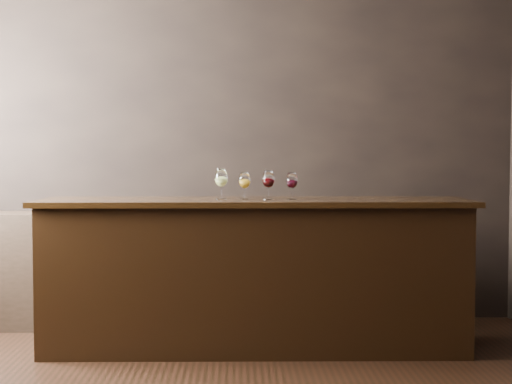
{
  "coord_description": "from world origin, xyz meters",
  "views": [
    {
      "loc": [
        0.24,
        -3.58,
        1.35
      ],
      "look_at": [
        0.37,
        1.33,
        1.1
      ],
      "focal_mm": 50.0,
      "sensor_mm": 36.0,
      "label": 1
    }
  ],
  "objects_px": {
    "bar_counter": "(254,277)",
    "back_bar_shelf": "(148,269)",
    "glass_red_a": "(268,180)",
    "glass_red_b": "(292,181)",
    "glass_white": "(221,179)",
    "glass_amber": "(245,181)"
  },
  "relations": [
    {
      "from": "bar_counter",
      "to": "glass_red_a",
      "type": "bearing_deg",
      "value": -14.75
    },
    {
      "from": "back_bar_shelf",
      "to": "glass_red_b",
      "type": "xyz_separation_m",
      "value": [
        1.08,
        -0.73,
        0.72
      ]
    },
    {
      "from": "bar_counter",
      "to": "glass_red_b",
      "type": "bearing_deg",
      "value": -5.47
    },
    {
      "from": "back_bar_shelf",
      "to": "glass_amber",
      "type": "height_order",
      "value": "glass_amber"
    },
    {
      "from": "back_bar_shelf",
      "to": "glass_red_a",
      "type": "height_order",
      "value": "glass_red_a"
    },
    {
      "from": "glass_red_b",
      "to": "glass_amber",
      "type": "bearing_deg",
      "value": 174.37
    },
    {
      "from": "bar_counter",
      "to": "glass_red_b",
      "type": "xyz_separation_m",
      "value": [
        0.26,
        -0.03,
        0.67
      ]
    },
    {
      "from": "back_bar_shelf",
      "to": "glass_red_b",
      "type": "bearing_deg",
      "value": -33.83
    },
    {
      "from": "bar_counter",
      "to": "glass_red_b",
      "type": "relative_size",
      "value": 15.41
    },
    {
      "from": "glass_amber",
      "to": "glass_red_b",
      "type": "relative_size",
      "value": 1.01
    },
    {
      "from": "bar_counter",
      "to": "back_bar_shelf",
      "type": "bearing_deg",
      "value": 140.83
    },
    {
      "from": "back_bar_shelf",
      "to": "glass_white",
      "type": "bearing_deg",
      "value": -48.55
    },
    {
      "from": "bar_counter",
      "to": "glass_amber",
      "type": "bearing_deg",
      "value": 178.41
    },
    {
      "from": "glass_white",
      "to": "bar_counter",
      "type": "bearing_deg",
      "value": -5.56
    },
    {
      "from": "bar_counter",
      "to": "back_bar_shelf",
      "type": "relative_size",
      "value": 1.15
    },
    {
      "from": "glass_white",
      "to": "glass_amber",
      "type": "bearing_deg",
      "value": -6.83
    },
    {
      "from": "glass_white",
      "to": "glass_red_a",
      "type": "xyz_separation_m",
      "value": [
        0.33,
        -0.05,
        -0.01
      ]
    },
    {
      "from": "bar_counter",
      "to": "glass_white",
      "type": "distance_m",
      "value": 0.72
    },
    {
      "from": "bar_counter",
      "to": "glass_red_a",
      "type": "xyz_separation_m",
      "value": [
        0.1,
        -0.03,
        0.68
      ]
    },
    {
      "from": "glass_amber",
      "to": "glass_red_a",
      "type": "distance_m",
      "value": 0.17
    },
    {
      "from": "glass_white",
      "to": "glass_red_a",
      "type": "distance_m",
      "value": 0.33
    },
    {
      "from": "glass_white",
      "to": "glass_red_b",
      "type": "distance_m",
      "value": 0.49
    }
  ]
}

